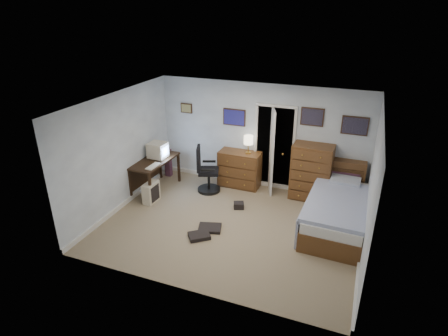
{
  "coord_description": "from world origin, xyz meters",
  "views": [
    {
      "loc": [
        2.21,
        -6.06,
        4.13
      ],
      "look_at": [
        -0.26,
        0.3,
        1.1
      ],
      "focal_mm": 30.0,
      "sensor_mm": 36.0,
      "label": 1
    }
  ],
  "objects_px": {
    "office_chair": "(206,174)",
    "computer_desk": "(152,166)",
    "low_dresser": "(240,169)",
    "tall_dresser": "(311,172)",
    "bed": "(337,213)"
  },
  "relations": [
    {
      "from": "tall_dresser",
      "to": "bed",
      "type": "relative_size",
      "value": 0.57
    },
    {
      "from": "computer_desk",
      "to": "office_chair",
      "type": "height_order",
      "value": "office_chair"
    },
    {
      "from": "bed",
      "to": "office_chair",
      "type": "bearing_deg",
      "value": 172.17
    },
    {
      "from": "computer_desk",
      "to": "tall_dresser",
      "type": "relative_size",
      "value": 1.06
    },
    {
      "from": "low_dresser",
      "to": "bed",
      "type": "xyz_separation_m",
      "value": [
        2.4,
        -1.1,
        -0.1
      ]
    },
    {
      "from": "office_chair",
      "to": "bed",
      "type": "xyz_separation_m",
      "value": [
        3.05,
        -0.54,
        -0.09
      ]
    },
    {
      "from": "computer_desk",
      "to": "bed",
      "type": "height_order",
      "value": "computer_desk"
    },
    {
      "from": "low_dresser",
      "to": "tall_dresser",
      "type": "bearing_deg",
      "value": -0.16
    },
    {
      "from": "tall_dresser",
      "to": "bed",
      "type": "distance_m",
      "value": 1.32
    },
    {
      "from": "office_chair",
      "to": "low_dresser",
      "type": "relative_size",
      "value": 1.13
    },
    {
      "from": "computer_desk",
      "to": "office_chair",
      "type": "xyz_separation_m",
      "value": [
        1.23,
        0.39,
        -0.17
      ]
    },
    {
      "from": "low_dresser",
      "to": "tall_dresser",
      "type": "xyz_separation_m",
      "value": [
        1.7,
        -0.02,
        0.2
      ]
    },
    {
      "from": "bed",
      "to": "computer_desk",
      "type": "bearing_deg",
      "value": -179.83
    },
    {
      "from": "office_chair",
      "to": "computer_desk",
      "type": "bearing_deg",
      "value": 177.45
    },
    {
      "from": "computer_desk",
      "to": "low_dresser",
      "type": "distance_m",
      "value": 2.1
    }
  ]
}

